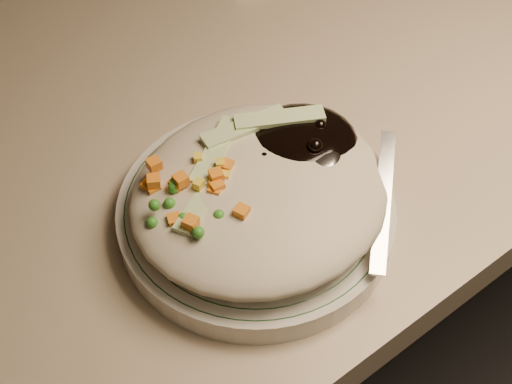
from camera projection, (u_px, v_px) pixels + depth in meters
desk at (184, 186)px, 0.83m from camera, size 1.40×0.70×0.74m
plate at (256, 214)px, 0.54m from camera, size 0.21×0.21×0.02m
plate_rim at (256, 206)px, 0.53m from camera, size 0.20×0.20×0.00m
meal at (261, 185)px, 0.51m from camera, size 0.21×0.19×0.05m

